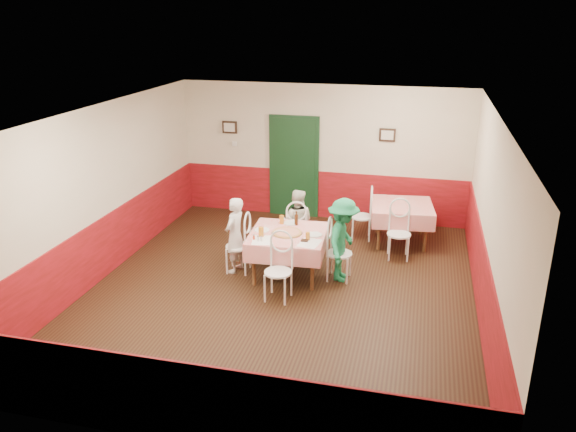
% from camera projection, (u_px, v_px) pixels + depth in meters
% --- Properties ---
extents(floor, '(7.00, 7.00, 0.00)m').
position_uv_depth(floor, '(281.00, 290.00, 8.89)').
color(floor, black).
rests_on(floor, ground).
extents(ceiling, '(7.00, 7.00, 0.00)m').
position_uv_depth(ceiling, '(280.00, 114.00, 7.92)').
color(ceiling, white).
rests_on(ceiling, back_wall).
extents(back_wall, '(6.00, 0.10, 2.80)m').
position_uv_depth(back_wall, '(323.00, 153.00, 11.60)').
color(back_wall, beige).
rests_on(back_wall, ground).
extents(front_wall, '(6.00, 0.10, 2.80)m').
position_uv_depth(front_wall, '(187.00, 328.00, 5.22)').
color(front_wall, beige).
rests_on(front_wall, ground).
extents(left_wall, '(0.10, 7.00, 2.80)m').
position_uv_depth(left_wall, '(101.00, 193.00, 9.08)').
color(left_wall, beige).
rests_on(left_wall, ground).
extents(right_wall, '(0.10, 7.00, 2.80)m').
position_uv_depth(right_wall, '(491.00, 224.00, 7.74)').
color(right_wall, beige).
rests_on(right_wall, ground).
extents(wainscot_back, '(6.00, 0.03, 1.00)m').
position_uv_depth(wainscot_back, '(322.00, 194.00, 11.90)').
color(wainscot_back, maroon).
rests_on(wainscot_back, ground).
extents(wainscot_front, '(6.00, 0.03, 1.00)m').
position_uv_depth(wainscot_front, '(194.00, 406.00, 5.54)').
color(wainscot_front, maroon).
rests_on(wainscot_front, ground).
extents(wainscot_left, '(0.03, 7.00, 1.00)m').
position_uv_depth(wainscot_left, '(108.00, 244.00, 9.38)').
color(wainscot_left, maroon).
rests_on(wainscot_left, ground).
extents(wainscot_right, '(0.03, 7.00, 1.00)m').
position_uv_depth(wainscot_right, '(482.00, 282.00, 8.06)').
color(wainscot_right, maroon).
rests_on(wainscot_right, ground).
extents(door, '(0.96, 0.06, 2.10)m').
position_uv_depth(door, '(294.00, 168.00, 11.81)').
color(door, black).
rests_on(door, ground).
extents(picture_left, '(0.32, 0.03, 0.26)m').
position_uv_depth(picture_left, '(230.00, 127.00, 11.84)').
color(picture_left, black).
rests_on(picture_left, back_wall).
extents(picture_right, '(0.32, 0.03, 0.26)m').
position_uv_depth(picture_right, '(387.00, 135.00, 11.11)').
color(picture_right, black).
rests_on(picture_right, back_wall).
extents(thermostat, '(0.10, 0.03, 0.10)m').
position_uv_depth(thermostat, '(235.00, 144.00, 11.94)').
color(thermostat, white).
rests_on(thermostat, back_wall).
extents(main_table, '(1.29, 1.29, 0.77)m').
position_uv_depth(main_table, '(288.00, 254.00, 9.29)').
color(main_table, red).
rests_on(main_table, ground).
extents(second_table, '(1.24, 1.24, 0.77)m').
position_uv_depth(second_table, '(401.00, 224.00, 10.62)').
color(second_table, red).
rests_on(second_table, ground).
extents(chair_left, '(0.43, 0.43, 0.90)m').
position_uv_depth(chair_left, '(238.00, 246.00, 9.41)').
color(chair_left, white).
rests_on(chair_left, ground).
extents(chair_right, '(0.43, 0.43, 0.90)m').
position_uv_depth(chair_right, '(339.00, 254.00, 9.13)').
color(chair_right, white).
rests_on(chair_right, ground).
extents(chair_far, '(0.50, 0.50, 0.90)m').
position_uv_depth(chair_far, '(296.00, 231.00, 10.05)').
color(chair_far, white).
rests_on(chair_far, ground).
extents(chair_near, '(0.45, 0.45, 0.90)m').
position_uv_depth(chair_near, '(278.00, 272.00, 8.48)').
color(chair_near, white).
rests_on(chair_near, ground).
extents(chair_second_a, '(0.47, 0.47, 0.90)m').
position_uv_depth(chair_second_a, '(362.00, 217.00, 10.76)').
color(chair_second_a, white).
rests_on(chair_second_a, ground).
extents(chair_second_b, '(0.47, 0.47, 0.90)m').
position_uv_depth(chair_second_b, '(399.00, 234.00, 9.91)').
color(chair_second_b, white).
rests_on(chair_second_b, ground).
extents(pizza, '(0.51, 0.51, 0.03)m').
position_uv_depth(pizza, '(287.00, 232.00, 9.13)').
color(pizza, '#B74723').
rests_on(pizza, main_table).
extents(plate_left, '(0.26, 0.26, 0.01)m').
position_uv_depth(plate_left, '(262.00, 230.00, 9.25)').
color(plate_left, white).
rests_on(plate_left, main_table).
extents(plate_right, '(0.26, 0.26, 0.01)m').
position_uv_depth(plate_right, '(314.00, 235.00, 9.06)').
color(plate_right, white).
rests_on(plate_right, main_table).
extents(plate_far, '(0.26, 0.26, 0.01)m').
position_uv_depth(plate_far, '(291.00, 223.00, 9.56)').
color(plate_far, white).
rests_on(plate_far, main_table).
extents(glass_a, '(0.09, 0.09, 0.16)m').
position_uv_depth(glass_a, '(261.00, 232.00, 8.98)').
color(glass_a, '#BF7219').
rests_on(glass_a, main_table).
extents(glass_b, '(0.07, 0.07, 0.12)m').
position_uv_depth(glass_b, '(308.00, 236.00, 8.86)').
color(glass_b, '#BF7219').
rests_on(glass_b, main_table).
extents(glass_c, '(0.08, 0.08, 0.14)m').
position_uv_depth(glass_c, '(282.00, 220.00, 9.53)').
color(glass_c, '#BF7219').
rests_on(glass_c, main_table).
extents(beer_bottle, '(0.06, 0.06, 0.22)m').
position_uv_depth(beer_bottle, '(296.00, 219.00, 9.45)').
color(beer_bottle, '#381C0A').
rests_on(beer_bottle, main_table).
extents(shaker_a, '(0.04, 0.04, 0.09)m').
position_uv_depth(shaker_a, '(258.00, 238.00, 8.81)').
color(shaker_a, silver).
rests_on(shaker_a, main_table).
extents(shaker_b, '(0.04, 0.04, 0.09)m').
position_uv_depth(shaker_b, '(261.00, 239.00, 8.80)').
color(shaker_b, silver).
rests_on(shaker_b, main_table).
extents(shaker_c, '(0.04, 0.04, 0.09)m').
position_uv_depth(shaker_c, '(254.00, 237.00, 8.87)').
color(shaker_c, '#B23319').
rests_on(shaker_c, main_table).
extents(menu_left, '(0.37, 0.45, 0.00)m').
position_uv_depth(menu_left, '(262.00, 240.00, 8.86)').
color(menu_left, white).
rests_on(menu_left, main_table).
extents(menu_right, '(0.36, 0.44, 0.00)m').
position_uv_depth(menu_right, '(310.00, 243.00, 8.75)').
color(menu_right, white).
rests_on(menu_right, main_table).
extents(wallet, '(0.12, 0.10, 0.02)m').
position_uv_depth(wallet, '(305.00, 240.00, 8.82)').
color(wallet, black).
rests_on(wallet, main_table).
extents(diner_left, '(0.40, 0.53, 1.30)m').
position_uv_depth(diner_left, '(235.00, 235.00, 9.35)').
color(diner_left, gray).
rests_on(diner_left, ground).
extents(diner_far, '(0.63, 0.51, 1.22)m').
position_uv_depth(diner_far, '(297.00, 222.00, 10.04)').
color(diner_far, gray).
rests_on(diner_far, ground).
extents(diner_right, '(0.59, 0.94, 1.39)m').
position_uv_depth(diner_right, '(343.00, 240.00, 9.03)').
color(diner_right, gray).
rests_on(diner_right, ground).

